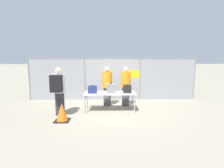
{
  "coord_description": "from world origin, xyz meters",
  "views": [
    {
      "loc": [
        -0.18,
        -7.21,
        2.21
      ],
      "look_at": [
        -0.04,
        0.58,
        1.05
      ],
      "focal_mm": 28.0,
      "sensor_mm": 36.0,
      "label": 1
    }
  ],
  "objects": [
    {
      "name": "traveler_hooded",
      "position": [
        -2.1,
        -0.62,
        1.02
      ],
      "size": [
        0.46,
        0.71,
        1.86
      ],
      "rotation": [
        0.0,
        0.0,
        -0.03
      ],
      "color": "#2D2D33",
      "rests_on": "ground_plane"
    },
    {
      "name": "utility_trailer",
      "position": [
        0.59,
        3.97,
        0.44
      ],
      "size": [
        3.55,
        2.28,
        0.75
      ],
      "color": "silver",
      "rests_on": "ground_plane"
    },
    {
      "name": "suitcase_grey",
      "position": [
        -0.11,
        0.01,
        0.96
      ],
      "size": [
        0.35,
        0.39,
        0.4
      ],
      "color": "slate",
      "rests_on": "inspection_table"
    },
    {
      "name": "suitcase_navy",
      "position": [
        -0.86,
        -0.12,
        0.92
      ],
      "size": [
        0.37,
        0.21,
        0.33
      ],
      "color": "navy",
      "rests_on": "inspection_table"
    },
    {
      "name": "suitcase_black",
      "position": [
        0.58,
        -0.02,
        0.93
      ],
      "size": [
        0.35,
        0.37,
        0.35
      ],
      "color": "black",
      "rests_on": "inspection_table"
    },
    {
      "name": "security_worker_far",
      "position": [
        0.59,
        0.73,
        0.94
      ],
      "size": [
        0.45,
        0.45,
        1.81
      ],
      "rotation": [
        0.0,
        0.0,
        2.91
      ],
      "color": "#4C4C51",
      "rests_on": "ground_plane"
    },
    {
      "name": "fence_section",
      "position": [
        0.01,
        1.96,
        1.17
      ],
      "size": [
        8.82,
        0.07,
        2.24
      ],
      "color": "gray",
      "rests_on": "ground_plane"
    },
    {
      "name": "ground_plane",
      "position": [
        0.0,
        0.0,
        0.0
      ],
      "size": [
        120.0,
        120.0,
        0.0
      ],
      "primitive_type": "plane",
      "color": "gray"
    },
    {
      "name": "inspection_table",
      "position": [
        -0.14,
        -0.02,
        0.72
      ],
      "size": [
        2.13,
        0.81,
        0.77
      ],
      "color": "silver",
      "rests_on": "ground_plane"
    },
    {
      "name": "traffic_cone",
      "position": [
        -1.84,
        -1.24,
        0.3
      ],
      "size": [
        0.51,
        0.51,
        0.64
      ],
      "color": "black",
      "rests_on": "ground_plane"
    },
    {
      "name": "security_worker_near",
      "position": [
        -0.26,
        0.76,
        0.94
      ],
      "size": [
        0.45,
        0.45,
        1.83
      ],
      "rotation": [
        0.0,
        0.0,
        2.8
      ],
      "color": "#4C4C51",
      "rests_on": "ground_plane"
    }
  ]
}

